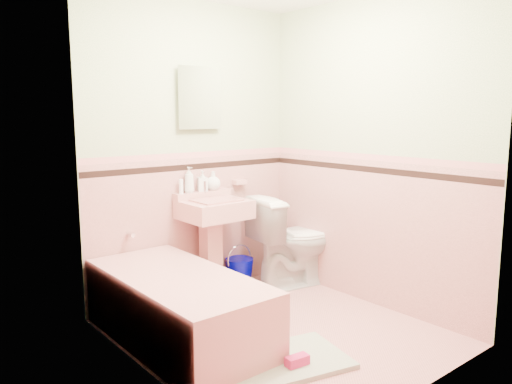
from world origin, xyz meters
TOP-DOWN VIEW (x-y plane):
  - floor at (0.00, 0.00)m, footprint 2.20×2.20m
  - wall_back at (0.00, 1.10)m, footprint 2.50×0.00m
  - wall_front at (0.00, -1.10)m, footprint 2.50×0.00m
  - wall_left at (-1.00, 0.00)m, footprint 0.00×2.50m
  - wall_right at (1.00, 0.00)m, footprint 0.00×2.50m
  - wainscot_back at (0.00, 1.09)m, footprint 2.00×0.00m
  - wainscot_front at (0.00, -1.09)m, footprint 2.00×0.00m
  - wainscot_left at (-0.99, 0.00)m, footprint 0.00×2.20m
  - wainscot_right at (0.99, 0.00)m, footprint 0.00×2.20m
  - accent_back at (0.00, 1.08)m, footprint 2.00×0.00m
  - accent_front at (0.00, -1.08)m, footprint 2.00×0.00m
  - accent_left at (-0.98, 0.00)m, footprint 0.00×2.20m
  - accent_right at (0.98, 0.00)m, footprint 0.00×2.20m
  - cap_back at (0.00, 1.08)m, footprint 2.00×0.00m
  - cap_front at (0.00, -1.08)m, footprint 2.00×0.00m
  - cap_left at (-0.98, 0.00)m, footprint 0.00×2.20m
  - cap_right at (0.98, 0.00)m, footprint 0.00×2.20m
  - bathtub at (-0.63, 0.33)m, footprint 0.70×1.50m
  - tub_faucet at (-0.63, 1.05)m, footprint 0.04×0.12m
  - sink at (0.05, 0.86)m, footprint 0.54×0.48m
  - sink_faucet at (0.05, 1.00)m, footprint 0.02×0.02m
  - medicine_cabinet at (0.05, 1.07)m, footprint 0.36×0.04m
  - soap_dish at (0.47, 1.06)m, footprint 0.13×0.07m
  - soap_bottle_left at (-0.08, 1.04)m, footprint 0.09×0.09m
  - soap_bottle_mid at (0.05, 1.04)m, footprint 0.10×0.10m
  - soap_bottle_right at (0.16, 1.04)m, footprint 0.15×0.15m
  - tube at (-0.16, 1.04)m, footprint 0.04×0.04m
  - toilet at (0.82, 0.68)m, footprint 0.89×0.59m
  - bucket at (0.40, 0.97)m, footprint 0.29×0.29m
  - bath_mat at (-0.28, -0.38)m, footprint 0.89×0.70m
  - shoe at (-0.28, -0.48)m, footprint 0.16×0.09m

SIDE VIEW (x-z plane):
  - floor at x=0.00m, z-range 0.00..0.00m
  - bath_mat at x=-0.28m, z-range 0.00..0.03m
  - shoe at x=-0.28m, z-range 0.03..0.09m
  - bucket at x=0.40m, z-range 0.00..0.26m
  - bathtub at x=-0.63m, z-range 0.00..0.45m
  - toilet at x=0.82m, z-range 0.00..0.84m
  - sink at x=0.05m, z-range 0.00..0.85m
  - wainscot_back at x=0.00m, z-range -0.40..1.60m
  - wainscot_front at x=0.00m, z-range -0.40..1.60m
  - wainscot_left at x=-0.99m, z-range -0.50..1.70m
  - wainscot_right at x=0.99m, z-range -0.50..1.70m
  - tub_faucet at x=-0.63m, z-range 0.61..0.65m
  - sink_faucet at x=0.05m, z-range 0.90..1.00m
  - soap_dish at x=0.47m, z-range 0.93..0.97m
  - tube at x=-0.16m, z-range 0.91..1.03m
  - soap_bottle_right at x=0.16m, z-range 0.91..1.07m
  - soap_bottle_mid at x=0.05m, z-range 0.91..1.08m
  - soap_bottle_left at x=-0.08m, z-range 0.91..1.13m
  - accent_left at x=-0.98m, z-range 0.02..2.22m
  - accent_right at x=0.98m, z-range 0.02..2.22m
  - accent_back at x=0.00m, z-range 0.12..2.12m
  - accent_front at x=0.00m, z-range 0.12..2.12m
  - cap_back at x=0.00m, z-range 0.22..2.22m
  - cap_front at x=0.00m, z-range 0.22..2.22m
  - cap_left at x=-0.98m, z-range 0.12..2.32m
  - cap_right at x=0.98m, z-range 0.12..2.32m
  - wall_back at x=0.00m, z-range 0.00..2.50m
  - wall_front at x=0.00m, z-range 0.00..2.50m
  - wall_left at x=-1.00m, z-range 0.00..2.50m
  - wall_right at x=1.00m, z-range 0.00..2.50m
  - medicine_cabinet at x=0.05m, z-range 1.47..1.93m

